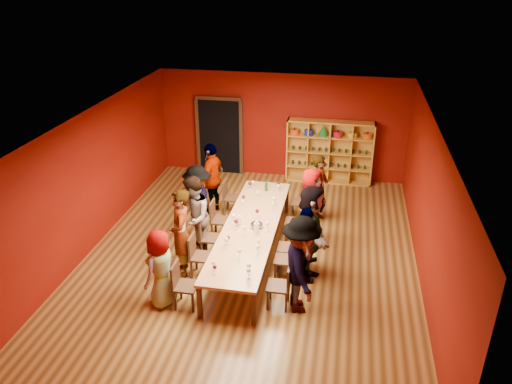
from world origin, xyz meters
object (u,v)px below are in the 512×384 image
chair_person_right_1 (289,257)px  spittoon_bowl (257,225)px  person_left_1 (181,233)px  chair_person_right_4 (303,200)px  person_left_0 (161,268)px  person_right_2 (311,228)px  chair_person_left_2 (208,235)px  chair_person_left_4 (229,195)px  chair_person_right_0 (283,284)px  person_right_4 (319,188)px  chair_person_left_3 (217,218)px  person_left_2 (193,217)px  chair_person_left_0 (182,283)px  wine_bottle (266,187)px  person_right_0 (301,265)px  person_right_3 (311,206)px  shelving_unit (329,149)px  tasting_table (251,228)px  person_right_1 (305,245)px  chair_person_left_1 (198,253)px  chair_person_right_3 (298,220)px  chair_person_right_2 (292,245)px  person_left_4 (212,179)px

chair_person_right_1 → spittoon_bowl: (-0.77, 0.62, 0.32)m
person_left_1 → chair_person_right_4: size_ratio=2.08×
person_left_0 → person_right_2: bearing=140.9°
chair_person_right_4 → chair_person_left_2: bearing=-131.6°
chair_person_left_2 → chair_person_left_4: 1.99m
chair_person_right_0 → chair_person_right_1: 0.89m
chair_person_left_2 → person_right_4: (2.21, 2.05, 0.35)m
chair_person_left_4 → chair_person_left_2: bearing=-90.0°
chair_person_left_3 → person_left_2: bearing=-110.1°
person_left_1 → person_right_2: (2.52, 0.65, 0.01)m
chair_person_left_0 → chair_person_right_1: size_ratio=1.00×
person_left_0 → chair_person_right_1: 2.52m
person_left_2 → wine_bottle: bearing=133.6°
chair_person_left_4 → person_right_0: bearing=-58.1°
person_right_3 → person_right_4: bearing=18.0°
person_right_4 → wine_bottle: (-1.26, -0.16, 0.01)m
chair_person_left_3 → person_right_0: size_ratio=0.47×
person_right_2 → person_right_4: 2.13m
shelving_unit → chair_person_left_3: shelving_unit is taller
chair_person_left_2 → person_right_3: person_right_3 is taller
tasting_table → person_right_1: person_right_1 is taller
chair_person_left_4 → person_right_3: person_right_3 is taller
chair_person_right_1 → spittoon_bowl: bearing=141.2°
person_left_1 → person_right_0: size_ratio=0.99×
chair_person_left_1 → chair_person_right_3: 2.54m
spittoon_bowl → person_left_0: bearing=-128.0°
chair_person_left_2 → chair_person_right_2: 1.82m
chair_person_left_0 → chair_person_right_2: size_ratio=1.00×
spittoon_bowl → chair_person_right_4: bearing=68.5°
chair_person_right_2 → person_right_2: (0.37, -0.00, 0.44)m
person_right_4 → person_right_1: bearing=-166.9°
chair_person_right_1 → person_right_1: 0.43m
chair_person_left_3 → chair_person_right_1: bearing=-36.3°
chair_person_right_3 → wine_bottle: 1.27m
person_right_2 → person_left_1: bearing=95.4°
person_right_1 → chair_person_right_3: size_ratio=1.80×
person_left_4 → shelving_unit: bearing=142.1°
person_left_4 → chair_person_right_4: 2.29m
person_right_1 → person_right_4: size_ratio=0.95×
chair_person_left_3 → wine_bottle: size_ratio=3.16×
person_right_2 → spittoon_bowl: (-1.15, 0.17, -0.13)m
shelving_unit → chair_person_right_0: bearing=-94.7°
person_right_1 → person_right_3: person_right_3 is taller
tasting_table → spittoon_bowl: spittoon_bowl is taller
person_right_1 → person_right_3: (-0.03, 1.57, 0.07)m
chair_person_right_2 → tasting_table: bearing=166.4°
spittoon_bowl → shelving_unit: bearing=73.9°
person_right_4 → spittoon_bowl: person_right_4 is taller
tasting_table → person_right_0: size_ratio=2.40×
chair_person_right_4 → wine_bottle: (-0.88, -0.16, 0.36)m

